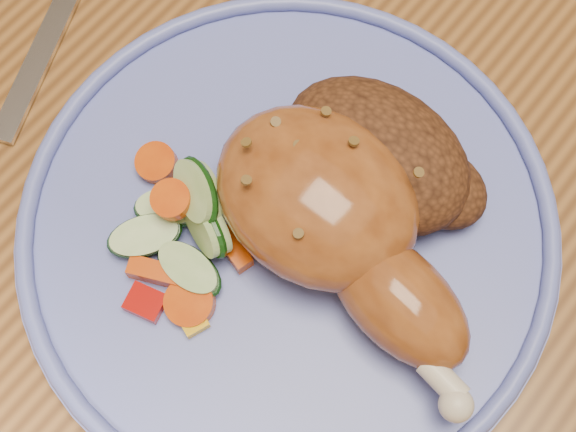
{
  "coord_description": "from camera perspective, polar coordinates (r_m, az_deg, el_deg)",
  "views": [
    {
      "loc": [
        0.01,
        -0.22,
        1.18
      ],
      "look_at": [
        -0.09,
        -0.1,
        0.78
      ],
      "focal_mm": 50.0,
      "sensor_mm": 36.0,
      "label": 1
    }
  ],
  "objects": [
    {
      "name": "ground",
      "position": [
        1.2,
        6.26,
        -12.27
      ],
      "size": [
        4.0,
        4.0,
        0.0
      ],
      "primitive_type": "plane",
      "color": "brown",
      "rests_on": "ground"
    },
    {
      "name": "dining_table",
      "position": [
        0.56,
        13.23,
        -2.06
      ],
      "size": [
        0.9,
        1.4,
        0.75
      ],
      "color": "brown",
      "rests_on": "ground"
    },
    {
      "name": "plate",
      "position": [
        0.45,
        0.0,
        -0.93
      ],
      "size": [
        0.31,
        0.31,
        0.01
      ],
      "primitive_type": "cylinder",
      "color": "#5E6AC2",
      "rests_on": "dining_table"
    },
    {
      "name": "plate_rim",
      "position": [
        0.44,
        0.0,
        -0.46
      ],
      "size": [
        0.3,
        0.3,
        0.01
      ],
      "primitive_type": "torus",
      "color": "#5E6AC2",
      "rests_on": "plate"
    },
    {
      "name": "chicken_leg",
      "position": [
        0.42,
        3.44,
        -0.35
      ],
      "size": [
        0.19,
        0.1,
        0.06
      ],
      "color": "#9D5220",
      "rests_on": "plate"
    },
    {
      "name": "rice_pilaf",
      "position": [
        0.45,
        6.6,
        4.16
      ],
      "size": [
        0.12,
        0.08,
        0.05
      ],
      "color": "#4F2913",
      "rests_on": "plate"
    },
    {
      "name": "vegetable_pile",
      "position": [
        0.44,
        -7.67,
        -1.05
      ],
      "size": [
        0.1,
        0.1,
        0.05
      ],
      "color": "#A50A05",
      "rests_on": "plate"
    },
    {
      "name": "fork",
      "position": [
        0.55,
        -15.89,
        13.74
      ],
      "size": [
        0.08,
        0.17,
        0.0
      ],
      "color": "silver",
      "rests_on": "dining_table"
    }
  ]
}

